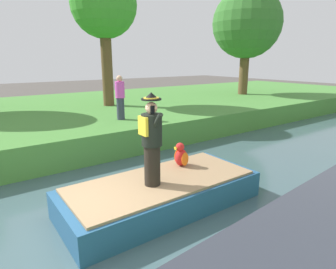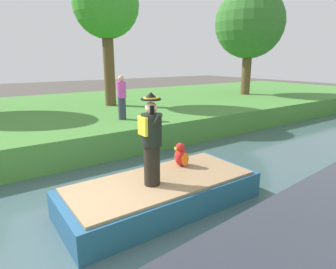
{
  "view_description": "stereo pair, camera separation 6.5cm",
  "coord_description": "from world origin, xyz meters",
  "px_view_note": "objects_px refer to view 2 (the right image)",
  "views": [
    {
      "loc": [
        4.6,
        -1.46,
        3.15
      ],
      "look_at": [
        -0.15,
        1.97,
        1.61
      ],
      "focal_mm": 30.61,
      "sensor_mm": 36.0,
      "label": 1
    },
    {
      "loc": [
        4.63,
        -1.4,
        3.15
      ],
      "look_at": [
        -0.15,
        1.97,
        1.61
      ],
      "focal_mm": 30.61,
      "sensor_mm": 36.0,
      "label": 2
    }
  ],
  "objects_px": {
    "boat": "(162,193)",
    "parrot_plush": "(181,156)",
    "person_bystander": "(122,97)",
    "person_pirate": "(151,140)",
    "tree_broad": "(106,7)",
    "tree_tall": "(249,24)"
  },
  "relations": [
    {
      "from": "person_pirate",
      "to": "boat",
      "type": "bearing_deg",
      "value": 95.69
    },
    {
      "from": "tree_tall",
      "to": "tree_broad",
      "type": "bearing_deg",
      "value": -94.37
    },
    {
      "from": "boat",
      "to": "person_bystander",
      "type": "bearing_deg",
      "value": 162.62
    },
    {
      "from": "person_pirate",
      "to": "person_bystander",
      "type": "relative_size",
      "value": 1.16
    },
    {
      "from": "boat",
      "to": "tree_broad",
      "type": "height_order",
      "value": "tree_broad"
    },
    {
      "from": "person_pirate",
      "to": "tree_broad",
      "type": "relative_size",
      "value": 0.31
    },
    {
      "from": "parrot_plush",
      "to": "tree_tall",
      "type": "relative_size",
      "value": 0.09
    },
    {
      "from": "parrot_plush",
      "to": "tree_broad",
      "type": "height_order",
      "value": "tree_broad"
    },
    {
      "from": "parrot_plush",
      "to": "tree_broad",
      "type": "relative_size",
      "value": 0.09
    },
    {
      "from": "parrot_plush",
      "to": "tree_tall",
      "type": "xyz_separation_m",
      "value": [
        -7.16,
        10.67,
        4.28
      ]
    },
    {
      "from": "tree_broad",
      "to": "parrot_plush",
      "type": "bearing_deg",
      "value": -12.59
    },
    {
      "from": "boat",
      "to": "person_bystander",
      "type": "xyz_separation_m",
      "value": [
        -4.86,
        1.52,
        1.41
      ]
    },
    {
      "from": "boat",
      "to": "person_pirate",
      "type": "bearing_deg",
      "value": -71.97
    },
    {
      "from": "tree_broad",
      "to": "tree_tall",
      "type": "distance_m",
      "value": 8.95
    },
    {
      "from": "boat",
      "to": "parrot_plush",
      "type": "xyz_separation_m",
      "value": [
        -0.4,
        0.83,
        0.55
      ]
    },
    {
      "from": "person_pirate",
      "to": "person_bystander",
      "type": "bearing_deg",
      "value": 147.56
    },
    {
      "from": "tree_broad",
      "to": "person_bystander",
      "type": "xyz_separation_m",
      "value": [
        3.38,
        -1.06,
        -3.62
      ]
    },
    {
      "from": "parrot_plush",
      "to": "person_pirate",
      "type": "bearing_deg",
      "value": -66.26
    },
    {
      "from": "person_bystander",
      "to": "parrot_plush",
      "type": "bearing_deg",
      "value": -8.82
    },
    {
      "from": "tree_broad",
      "to": "person_bystander",
      "type": "bearing_deg",
      "value": -17.41
    },
    {
      "from": "person_pirate",
      "to": "parrot_plush",
      "type": "distance_m",
      "value": 1.4
    },
    {
      "from": "boat",
      "to": "tree_tall",
      "type": "height_order",
      "value": "tree_tall"
    }
  ]
}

